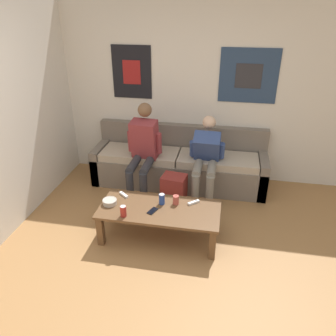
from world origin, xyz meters
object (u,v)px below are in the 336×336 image
at_px(coffee_table, 159,213).
at_px(drink_can_blue, 162,199).
at_px(drink_can_red, 123,211).
at_px(couch, 179,165).
at_px(pillar_candle, 176,200).
at_px(game_controller_near_right, 194,202).
at_px(ceramic_bowl, 110,201).
at_px(cell_phone, 153,211).
at_px(person_seated_teen, 206,157).
at_px(game_controller_near_left, 124,195).
at_px(backpack, 174,193).
at_px(person_seated_adult, 143,149).

height_order(coffee_table, drink_can_blue, drink_can_blue).
bearing_deg(drink_can_blue, drink_can_red, -138.93).
relative_size(couch, pillar_candle, 21.02).
height_order(drink_can_blue, game_controller_near_right, drink_can_blue).
bearing_deg(drink_can_red, pillar_candle, 33.17).
xyz_separation_m(ceramic_bowl, cell_phone, (0.50, -0.05, -0.03)).
relative_size(coffee_table, cell_phone, 8.81).
bearing_deg(ceramic_bowl, person_seated_teen, 44.92).
bearing_deg(coffee_table, person_seated_teen, 66.45).
distance_m(coffee_table, game_controller_near_left, 0.50).
bearing_deg(drink_can_red, backpack, 63.86).
xyz_separation_m(person_seated_adult, cell_phone, (0.35, -0.98, -0.27)).
distance_m(ceramic_bowl, cell_phone, 0.51).
height_order(backpack, pillar_candle, pillar_candle).
bearing_deg(drink_can_red, drink_can_blue, 41.07).
bearing_deg(couch, coffee_table, -90.82).
relative_size(person_seated_adult, cell_phone, 8.24).
bearing_deg(pillar_candle, cell_phone, -139.83).
bearing_deg(couch, backpack, -86.86).
relative_size(couch, game_controller_near_right, 18.83).
relative_size(coffee_table, person_seated_adult, 1.07).
bearing_deg(game_controller_near_right, drink_can_blue, -168.11).
xyz_separation_m(coffee_table, pillar_candle, (0.16, 0.12, 0.11)).
xyz_separation_m(drink_can_blue, game_controller_near_left, (-0.47, 0.09, -0.05)).
relative_size(drink_can_blue, drink_can_red, 1.00).
height_order(coffee_table, game_controller_near_right, game_controller_near_right).
height_order(pillar_candle, game_controller_near_right, pillar_candle).
distance_m(person_seated_teen, drink_can_red, 1.41).
bearing_deg(cell_phone, couch, 86.68).
height_order(couch, person_seated_teen, person_seated_teen).
relative_size(pillar_candle, game_controller_near_right, 0.90).
distance_m(couch, pillar_candle, 1.19).
height_order(coffee_table, backpack, backpack).
bearing_deg(couch, person_seated_teen, -39.22).
xyz_separation_m(couch, drink_can_red, (-0.36, -1.50, 0.16)).
distance_m(backpack, cell_phone, 0.70).
bearing_deg(pillar_candle, drink_can_blue, -170.90).
xyz_separation_m(drink_can_blue, drink_can_red, (-0.35, -0.31, 0.00)).
relative_size(drink_can_blue, game_controller_near_left, 0.93).
relative_size(person_seated_teen, game_controller_near_left, 8.06).
xyz_separation_m(person_seated_adult, game_controller_near_left, (-0.05, -0.73, -0.27)).
height_order(backpack, game_controller_near_right, backpack).
bearing_deg(pillar_candle, backpack, 102.49).
xyz_separation_m(person_seated_adult, backpack, (0.47, -0.31, -0.44)).
height_order(coffee_table, drink_can_red, drink_can_red).
bearing_deg(person_seated_teen, person_seated_adult, -176.48).
bearing_deg(game_controller_near_left, person_seated_teen, 41.52).
xyz_separation_m(ceramic_bowl, drink_can_red, (0.22, -0.19, 0.03)).
bearing_deg(ceramic_bowl, game_controller_near_right, 11.44).
bearing_deg(backpack, cell_phone, -99.86).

